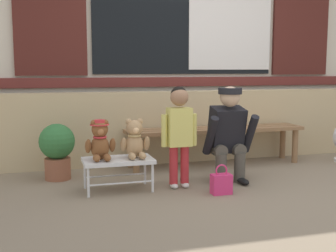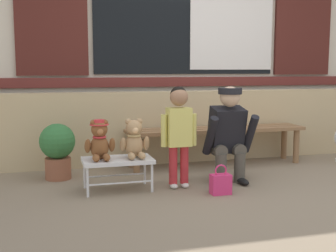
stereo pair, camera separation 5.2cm
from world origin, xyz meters
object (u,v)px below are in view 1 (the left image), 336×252
object	(u,v)px
wooden_bench_long	(215,133)
handbag_on_ground	(221,183)
small_display_bench	(118,162)
adult_crouching	(228,134)
child_standing	(179,126)
teddy_bear_with_hat	(100,141)
potted_plant	(57,148)
teddy_bear_plain	(135,140)

from	to	relation	value
wooden_bench_long	handbag_on_ground	size ratio (longest dim) A/B	7.72
small_display_bench	adult_crouching	world-z (taller)	adult_crouching
wooden_bench_long	child_standing	bearing A→B (deg)	-130.73
teddy_bear_with_hat	potted_plant	size ratio (longest dim) A/B	0.64
wooden_bench_long	handbag_on_ground	bearing A→B (deg)	-109.66
small_display_bench	handbag_on_ground	distance (m)	0.96
small_display_bench	teddy_bear_plain	world-z (taller)	teddy_bear_plain
teddy_bear_with_hat	teddy_bear_plain	xyz separation A→B (m)	(0.32, -0.00, -0.01)
wooden_bench_long	small_display_bench	bearing A→B (deg)	-149.42
small_display_bench	teddy_bear_plain	bearing A→B (deg)	0.51
small_display_bench	potted_plant	size ratio (longest dim) A/B	1.12
teddy_bear_plain	teddy_bear_with_hat	bearing A→B (deg)	179.87
handbag_on_ground	small_display_bench	bearing A→B (deg)	156.66
wooden_bench_long	small_display_bench	size ratio (longest dim) A/B	3.28
potted_plant	teddy_bear_plain	bearing A→B (deg)	-40.56
teddy_bear_with_hat	wooden_bench_long	bearing A→B (deg)	27.62
teddy_bear_plain	potted_plant	distance (m)	0.91
wooden_bench_long	potted_plant	size ratio (longest dim) A/B	3.68
handbag_on_ground	wooden_bench_long	bearing A→B (deg)	70.34
child_standing	wooden_bench_long	bearing A→B (deg)	49.27
teddy_bear_with_hat	handbag_on_ground	bearing A→B (deg)	-20.13
wooden_bench_long	potted_plant	xyz separation A→B (m)	(-1.79, -0.17, -0.05)
small_display_bench	potted_plant	world-z (taller)	potted_plant
child_standing	teddy_bear_with_hat	bearing A→B (deg)	174.89
teddy_bear_with_hat	potted_plant	distance (m)	0.70
small_display_bench	teddy_bear_with_hat	world-z (taller)	teddy_bear_with_hat
teddy_bear_plain	adult_crouching	bearing A→B (deg)	2.06
adult_crouching	handbag_on_ground	bearing A→B (deg)	-120.87
handbag_on_ground	potted_plant	size ratio (longest dim) A/B	0.48
wooden_bench_long	small_display_bench	xyz separation A→B (m)	(-1.27, -0.75, -0.11)
small_display_bench	teddy_bear_plain	size ratio (longest dim) A/B	1.76
adult_crouching	handbag_on_ground	xyz separation A→B (m)	(-0.25, -0.41, -0.38)
handbag_on_ground	potted_plant	world-z (taller)	potted_plant
small_display_bench	potted_plant	distance (m)	0.78
adult_crouching	potted_plant	bearing A→B (deg)	161.47
child_standing	potted_plant	distance (m)	1.30
wooden_bench_long	teddy_bear_with_hat	xyz separation A→B (m)	(-1.43, -0.75, 0.10)
child_standing	handbag_on_ground	distance (m)	0.66
teddy_bear_plain	potted_plant	world-z (taller)	teddy_bear_plain
child_standing	potted_plant	bearing A→B (deg)	149.32
small_display_bench	teddy_bear_with_hat	distance (m)	0.26
child_standing	adult_crouching	size ratio (longest dim) A/B	1.01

